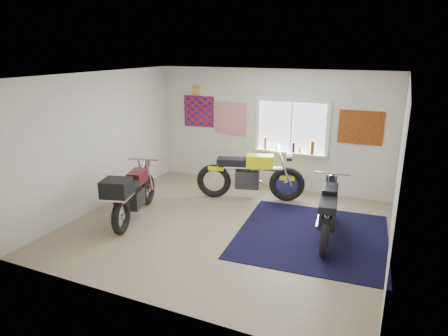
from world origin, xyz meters
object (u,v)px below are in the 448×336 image
at_px(black_chrome_bike, 328,213).
at_px(maroon_tourer, 131,194).
at_px(yellow_triumph, 250,176).
at_px(navy_rug, 312,236).

distance_m(black_chrome_bike, maroon_tourer, 3.55).
bearing_deg(black_chrome_bike, yellow_triumph, 50.83).
distance_m(navy_rug, maroon_tourer, 3.34).
xyz_separation_m(black_chrome_bike, maroon_tourer, (-3.46, -0.79, 0.09)).
distance_m(navy_rug, yellow_triumph, 2.10).
xyz_separation_m(navy_rug, yellow_triumph, (-1.62, 1.23, 0.51)).
relative_size(navy_rug, maroon_tourer, 1.28).
height_order(navy_rug, maroon_tourer, maroon_tourer).
height_order(navy_rug, yellow_triumph, yellow_triumph).
height_order(black_chrome_bike, maroon_tourer, maroon_tourer).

